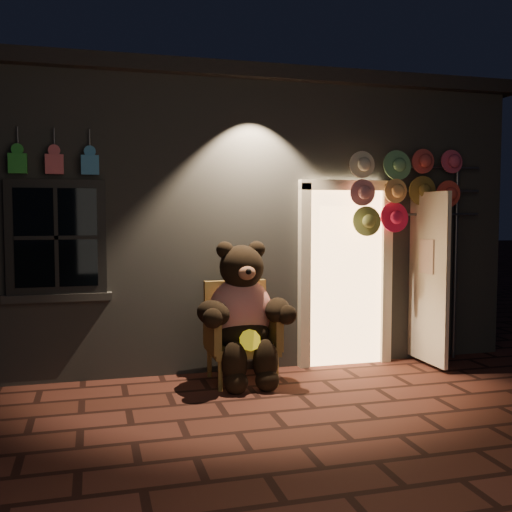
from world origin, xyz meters
name	(u,v)px	position (x,y,z in m)	size (l,w,h in m)	color
ground	(272,412)	(0.00, 0.00, 0.00)	(60.00, 60.00, 0.00)	#53271F
shop_building	(197,218)	(0.00, 3.99, 1.74)	(7.30, 5.95, 3.51)	slate
wicker_armchair	(240,331)	(-0.02, 1.12, 0.53)	(0.74, 0.66, 1.06)	olive
teddy_bear	(243,314)	(-0.02, 0.98, 0.74)	(1.11, 0.85, 1.52)	red
hat_rack	(406,188)	(2.03, 1.28, 2.10)	(1.74, 0.22, 2.56)	#59595E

